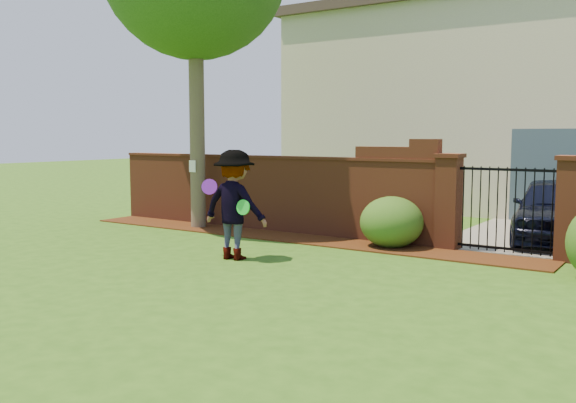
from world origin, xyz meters
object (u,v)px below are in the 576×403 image
Objects in this scene: car at (554,211)px; frisbee_purple at (209,187)px; frisbee_green at (243,207)px; man at (233,205)px.

frisbee_purple is (-4.77, -5.34, 0.64)m from car.
frisbee_purple reaches higher than frisbee_green.
frisbee_purple is (-0.32, -0.27, 0.33)m from man.
car reaches higher than frisbee_green.
car is at bearing 51.54° from frisbee_green.
frisbee_green is at bearing 12.74° from frisbee_purple.
frisbee_purple is at bearing -141.85° from car.
man is 7.04× the size of frisbee_purple.
man is (-4.45, -5.07, 0.31)m from car.
man is at bearing 159.13° from frisbee_green.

